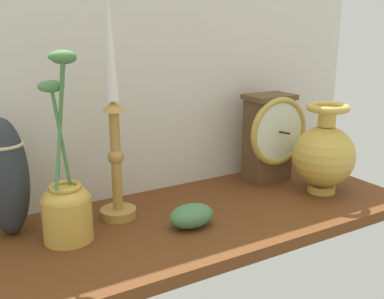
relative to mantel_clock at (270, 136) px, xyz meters
The scene contains 8 objects.
ground_plane 33.51cm from the mantel_clock, 163.29° to the right, with size 100.00×36.00×2.40cm, color #5F3215.
back_wall 37.77cm from the mantel_clock, 162.20° to the left, with size 120.00×2.00×65.00cm, color silver.
mantel_clock is the anchor object (origin of this frame).
candlestick_tall_left 40.62cm from the mantel_clock, behind, with size 7.16×7.16×42.88cm.
brass_vase_bulbous 13.64cm from the mantel_clock, 65.91° to the right, with size 13.95×13.95×20.54cm.
brass_vase_jar 52.03cm from the mantel_clock, behind, with size 8.78×9.29×33.73cm.
tall_ceramic_vase 59.93cm from the mantel_clock, behind, with size 7.87×7.87×21.99cm.
ivy_sprig 33.69cm from the mantel_clock, 156.20° to the right, with size 8.90×6.23×4.47cm.
Camera 1 is at (-40.52, -73.12, 37.95)cm, focal length 42.56 mm.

